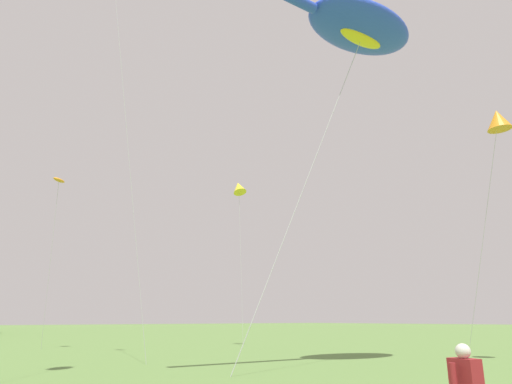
{
  "coord_description": "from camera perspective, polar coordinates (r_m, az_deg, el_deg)",
  "views": [
    {
      "loc": [
        -6.81,
        -0.97,
        1.67
      ],
      "look_at": [
        1.23,
        8.82,
        5.21
      ],
      "focal_mm": 31.98,
      "sensor_mm": 36.0,
      "label": 1
    }
  ],
  "objects": [
    {
      "name": "small_kite_delta_white",
      "position": [
        31.05,
        -2.15,
        0.53
      ],
      "size": [
        0.97,
        1.64,
        10.86
      ],
      "rotation": [
        0.0,
        0.0,
        3.07
      ],
      "color": "yellow",
      "rests_on": "ground"
    },
    {
      "name": "big_show_kite",
      "position": [
        21.19,
        12.26,
        19.65
      ],
      "size": [
        11.84,
        3.43,
        14.41
      ],
      "rotation": [
        0.0,
        0.0,
        -0.09
      ],
      "color": "blue",
      "rests_on": "ground"
    },
    {
      "name": "small_kite_tiny_distant",
      "position": [
        22.6,
        28.01,
        7.94
      ],
      "size": [
        1.82,
        3.87,
        10.49
      ],
      "rotation": [
        0.0,
        0.0,
        0.74
      ],
      "color": "orange",
      "rests_on": "ground"
    },
    {
      "name": "small_kite_streamer_purple",
      "position": [
        30.29,
        -23.44,
        1.15
      ],
      "size": [
        1.05,
        1.54,
        10.03
      ],
      "rotation": [
        0.0,
        0.0,
        -2.43
      ],
      "color": "orange",
      "rests_on": "ground"
    }
  ]
}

